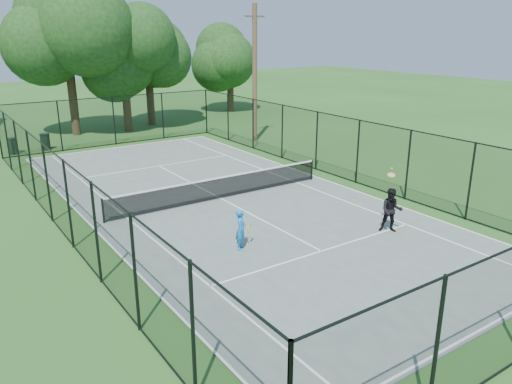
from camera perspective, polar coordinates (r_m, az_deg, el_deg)
ground at (r=21.18m, az=-4.03°, el=-0.90°), size 120.00×120.00×0.00m
tennis_court at (r=21.17m, az=-4.03°, el=-0.82°), size 11.00×24.00×0.06m
tennis_net at (r=21.00m, az=-4.06°, el=0.60°), size 10.08×0.08×0.95m
fence at (r=20.74m, az=-4.12°, el=3.03°), size 13.10×26.10×3.00m
tree_near_left at (r=36.03m, az=-20.78°, el=15.21°), size 7.21×7.21×9.40m
tree_near_mid at (r=36.42m, az=-14.92°, el=14.13°), size 5.90×5.90×7.71m
tree_near_right at (r=38.55m, az=-12.29°, el=14.79°), size 5.64×5.64×7.78m
tree_far_right at (r=44.30m, az=-2.99°, el=14.40°), size 4.97×4.97×6.57m
trash_bin_left at (r=32.25m, az=-26.06°, el=4.77°), size 0.58×0.58×0.93m
trash_bin_right at (r=32.53m, az=-22.95°, el=5.33°), size 0.58×0.58×0.98m
utility_pole at (r=31.93m, az=-0.15°, el=13.37°), size 1.40×0.30×8.40m
player_blue at (r=16.10m, az=-1.73°, el=-4.29°), size 0.87×0.59×1.37m
player_black at (r=18.07m, az=15.22°, el=-2.02°), size 0.96×1.00×2.17m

